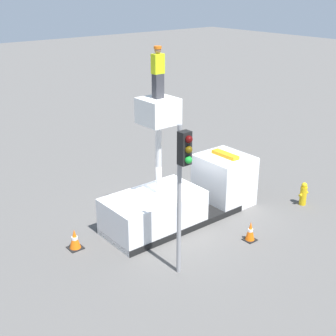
{
  "coord_description": "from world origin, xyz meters",
  "views": [
    {
      "loc": [
        -10.31,
        -12.46,
        8.74
      ],
      "look_at": [
        -1.34,
        -1.36,
        3.03
      ],
      "focal_mm": 50.0,
      "sensor_mm": 36.0,
      "label": 1
    }
  ],
  "objects": [
    {
      "name": "ground_plane",
      "position": [
        0.0,
        0.0,
        0.0
      ],
      "size": [
        120.0,
        120.0,
        0.0
      ],
      "primitive_type": "plane",
      "color": "#565451"
    },
    {
      "name": "bucket_truck",
      "position": [
        0.5,
        0.0,
        0.98
      ],
      "size": [
        6.51,
        2.15,
        5.02
      ],
      "color": "black",
      "rests_on": "ground"
    },
    {
      "name": "fire_hydrant",
      "position": [
        5.22,
        -2.25,
        0.49
      ],
      "size": [
        0.52,
        0.28,
        1.0
      ],
      "color": "gold",
      "rests_on": "ground"
    },
    {
      "name": "traffic_cone_rear",
      "position": [
        -3.9,
        0.66,
        0.35
      ],
      "size": [
        0.5,
        0.5,
        0.74
      ],
      "color": "black",
      "rests_on": "ground"
    },
    {
      "name": "traffic_cone_curbside",
      "position": [
        1.3,
        -2.83,
        0.36
      ],
      "size": [
        0.42,
        0.42,
        0.75
      ],
      "color": "black",
      "rests_on": "ground"
    },
    {
      "name": "worker",
      "position": [
        -0.68,
        0.0,
        5.89
      ],
      "size": [
        0.4,
        0.26,
        1.75
      ],
      "color": "#38383D",
      "rests_on": "bucket_truck"
    },
    {
      "name": "traffic_light_pole",
      "position": [
        -2.0,
        -2.86,
        3.51
      ],
      "size": [
        0.34,
        0.57,
        4.95
      ],
      "color": "gray",
      "rests_on": "ground"
    }
  ]
}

